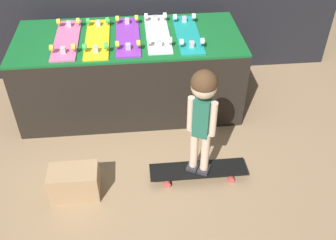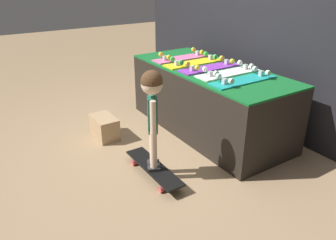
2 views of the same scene
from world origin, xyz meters
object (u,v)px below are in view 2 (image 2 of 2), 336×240
at_px(skateboard_yellow_on_rack, 194,62).
at_px(skateboard_on_floor, 154,168).
at_px(skateboard_white_on_rack, 228,72).
at_px(child, 152,102).
at_px(storage_box, 105,127).
at_px(skateboard_pink_on_rack, 182,57).
at_px(skateboard_teal_on_rack, 243,79).
at_px(skateboard_purple_on_rack, 210,67).

xyz_separation_m(skateboard_yellow_on_rack, skateboard_on_floor, (0.75, -0.99, -0.68)).
distance_m(skateboard_yellow_on_rack, skateboard_white_on_rack, 0.53).
relative_size(skateboard_yellow_on_rack, skateboard_white_on_rack, 1.00).
height_order(skateboard_white_on_rack, child, child).
xyz_separation_m(child, storage_box, (-0.95, -0.08, -0.60)).
distance_m(skateboard_pink_on_rack, skateboard_teal_on_rack, 1.05).
relative_size(skateboard_pink_on_rack, skateboard_yellow_on_rack, 1.00).
relative_size(skateboard_pink_on_rack, skateboard_purple_on_rack, 1.00).
distance_m(skateboard_on_floor, storage_box, 0.95).
bearing_deg(skateboard_yellow_on_rack, skateboard_on_floor, -52.84).
bearing_deg(skateboard_yellow_on_rack, storage_box, -100.39).
xyz_separation_m(skateboard_pink_on_rack, skateboard_on_floor, (1.02, -1.00, -0.68)).
bearing_deg(skateboard_teal_on_rack, skateboard_white_on_rack, 170.35).
xyz_separation_m(skateboard_yellow_on_rack, storage_box, (-0.20, -1.07, -0.63)).
height_order(skateboard_pink_on_rack, skateboard_purple_on_rack, same).
bearing_deg(skateboard_teal_on_rack, skateboard_purple_on_rack, 178.30).
distance_m(skateboard_pink_on_rack, skateboard_white_on_rack, 0.79).
bearing_deg(skateboard_white_on_rack, child, -77.57).
bearing_deg(skateboard_on_floor, skateboard_pink_on_rack, 135.33).
bearing_deg(skateboard_yellow_on_rack, skateboard_teal_on_rack, 0.32).
distance_m(skateboard_pink_on_rack, skateboard_on_floor, 1.58).
bearing_deg(skateboard_white_on_rack, skateboard_purple_on_rack, -173.68).
relative_size(skateboard_pink_on_rack, skateboard_white_on_rack, 1.00).
relative_size(skateboard_teal_on_rack, skateboard_on_floor, 0.96).
xyz_separation_m(skateboard_pink_on_rack, skateboard_purple_on_rack, (0.52, 0.01, 0.00)).
height_order(skateboard_on_floor, storage_box, storage_box).
distance_m(skateboard_yellow_on_rack, storage_box, 1.26).
bearing_deg(storage_box, skateboard_white_on_rack, 57.24).
height_order(skateboard_pink_on_rack, skateboard_on_floor, skateboard_pink_on_rack).
distance_m(skateboard_yellow_on_rack, child, 1.25).
height_order(skateboard_white_on_rack, skateboard_on_floor, skateboard_white_on_rack).
xyz_separation_m(skateboard_purple_on_rack, skateboard_teal_on_rack, (0.52, -0.02, 0.00)).
xyz_separation_m(skateboard_yellow_on_rack, skateboard_purple_on_rack, (0.26, 0.02, 0.00)).
bearing_deg(storage_box, skateboard_yellow_on_rack, 79.61).
relative_size(skateboard_purple_on_rack, storage_box, 2.01).
xyz_separation_m(skateboard_pink_on_rack, storage_box, (0.07, -1.08, -0.63)).
bearing_deg(skateboard_white_on_rack, storage_box, -122.76).
xyz_separation_m(skateboard_purple_on_rack, storage_box, (-0.46, -1.09, -0.63)).
relative_size(skateboard_pink_on_rack, child, 0.81).
bearing_deg(skateboard_teal_on_rack, skateboard_yellow_on_rack, -179.68).
distance_m(skateboard_white_on_rack, child, 1.07).
height_order(skateboard_purple_on_rack, storage_box, skateboard_purple_on_rack).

